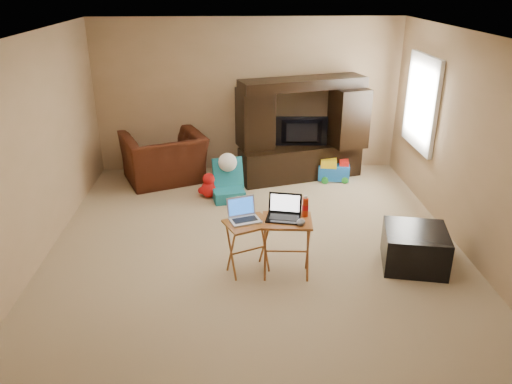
{
  "coord_description": "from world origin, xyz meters",
  "views": [
    {
      "loc": [
        -0.24,
        -5.42,
        3.05
      ],
      "look_at": [
        0.0,
        -0.2,
        0.8
      ],
      "focal_mm": 35.0,
      "sensor_mm": 36.0,
      "label": 1
    }
  ],
  "objects_px": {
    "plush_toy": "(209,185)",
    "tray_table_right": "(286,248)",
    "recliner": "(164,158)",
    "laptop_left": "(245,211)",
    "tray_table_left": "(248,247)",
    "mouse_left": "(266,223)",
    "television": "(302,133)",
    "child_rocker": "(228,181)",
    "mouse_right": "(301,222)",
    "laptop_right": "(283,209)",
    "push_toy": "(334,169)",
    "water_bottle": "(305,207)",
    "ottoman": "(415,248)",
    "entertainment_center": "(302,130)"
  },
  "relations": [
    {
      "from": "recliner",
      "to": "tray_table_right",
      "type": "xyz_separation_m",
      "value": [
        1.68,
        -2.88,
        -0.05
      ]
    },
    {
      "from": "laptop_right",
      "to": "plush_toy",
      "type": "bearing_deg",
      "value": 124.95
    },
    {
      "from": "ottoman",
      "to": "tray_table_right",
      "type": "relative_size",
      "value": 1.01
    },
    {
      "from": "ottoman",
      "to": "tray_table_right",
      "type": "bearing_deg",
      "value": -174.69
    },
    {
      "from": "child_rocker",
      "to": "plush_toy",
      "type": "distance_m",
      "value": 0.32
    },
    {
      "from": "recliner",
      "to": "ottoman",
      "type": "relative_size",
      "value": 1.76
    },
    {
      "from": "entertainment_center",
      "to": "television",
      "type": "distance_m",
      "value": 0.06
    },
    {
      "from": "television",
      "to": "mouse_left",
      "type": "height_order",
      "value": "television"
    },
    {
      "from": "push_toy",
      "to": "water_bottle",
      "type": "bearing_deg",
      "value": -98.5
    },
    {
      "from": "child_rocker",
      "to": "ottoman",
      "type": "height_order",
      "value": "child_rocker"
    },
    {
      "from": "laptop_left",
      "to": "mouse_left",
      "type": "xyz_separation_m",
      "value": [
        0.22,
        -0.1,
        -0.09
      ]
    },
    {
      "from": "recliner",
      "to": "laptop_right",
      "type": "xyz_separation_m",
      "value": [
        1.64,
        -2.86,
        0.41
      ]
    },
    {
      "from": "mouse_left",
      "to": "water_bottle",
      "type": "height_order",
      "value": "water_bottle"
    },
    {
      "from": "push_toy",
      "to": "laptop_right",
      "type": "relative_size",
      "value": 1.41
    },
    {
      "from": "plush_toy",
      "to": "push_toy",
      "type": "xyz_separation_m",
      "value": [
        1.99,
        0.59,
        -0.0
      ]
    },
    {
      "from": "television",
      "to": "push_toy",
      "type": "relative_size",
      "value": 1.65
    },
    {
      "from": "plush_toy",
      "to": "laptop_left",
      "type": "height_order",
      "value": "laptop_left"
    },
    {
      "from": "tray_table_left",
      "to": "mouse_left",
      "type": "xyz_separation_m",
      "value": [
        0.19,
        -0.07,
        0.33
      ]
    },
    {
      "from": "ottoman",
      "to": "laptop_left",
      "type": "xyz_separation_m",
      "value": [
        -1.93,
        -0.01,
        0.51
      ]
    },
    {
      "from": "laptop_right",
      "to": "mouse_right",
      "type": "bearing_deg",
      "value": -27.0
    },
    {
      "from": "tray_table_right",
      "to": "mouse_left",
      "type": "height_order",
      "value": "tray_table_right"
    },
    {
      "from": "plush_toy",
      "to": "ottoman",
      "type": "distance_m",
      "value": 3.17
    },
    {
      "from": "recliner",
      "to": "mouse_right",
      "type": "height_order",
      "value": "recliner"
    },
    {
      "from": "recliner",
      "to": "ottoman",
      "type": "bearing_deg",
      "value": 116.29
    },
    {
      "from": "laptop_right",
      "to": "mouse_left",
      "type": "distance_m",
      "value": 0.25
    },
    {
      "from": "plush_toy",
      "to": "tray_table_right",
      "type": "xyz_separation_m",
      "value": [
        0.94,
        -2.19,
        0.15
      ]
    },
    {
      "from": "push_toy",
      "to": "tray_table_left",
      "type": "distance_m",
      "value": 3.06
    },
    {
      "from": "tray_table_left",
      "to": "mouse_left",
      "type": "bearing_deg",
      "value": -44.41
    },
    {
      "from": "tray_table_right",
      "to": "plush_toy",
      "type": "bearing_deg",
      "value": 117.55
    },
    {
      "from": "mouse_left",
      "to": "mouse_right",
      "type": "relative_size",
      "value": 0.9
    },
    {
      "from": "tray_table_right",
      "to": "laptop_right",
      "type": "distance_m",
      "value": 0.46
    },
    {
      "from": "laptop_right",
      "to": "child_rocker",
      "type": "bearing_deg",
      "value": 118.93
    },
    {
      "from": "recliner",
      "to": "tray_table_right",
      "type": "height_order",
      "value": "recliner"
    },
    {
      "from": "plush_toy",
      "to": "mouse_left",
      "type": "xyz_separation_m",
      "value": [
        0.71,
        -2.16,
        0.44
      ]
    },
    {
      "from": "push_toy",
      "to": "mouse_right",
      "type": "bearing_deg",
      "value": -98.61
    },
    {
      "from": "child_rocker",
      "to": "recliner",
      "type": "bearing_deg",
      "value": 131.09
    },
    {
      "from": "tray_table_right",
      "to": "television",
      "type": "bearing_deg",
      "value": 83.92
    },
    {
      "from": "television",
      "to": "water_bottle",
      "type": "distance_m",
      "value": 2.82
    },
    {
      "from": "mouse_right",
      "to": "push_toy",
      "type": "bearing_deg",
      "value": 72.22
    },
    {
      "from": "television",
      "to": "plush_toy",
      "type": "distance_m",
      "value": 1.73
    },
    {
      "from": "ottoman",
      "to": "mouse_left",
      "type": "bearing_deg",
      "value": -176.23
    },
    {
      "from": "child_rocker",
      "to": "mouse_right",
      "type": "xyz_separation_m",
      "value": [
        0.78,
        -2.21,
        0.41
      ]
    },
    {
      "from": "plush_toy",
      "to": "tray_table_right",
      "type": "bearing_deg",
      "value": -66.82
    },
    {
      "from": "laptop_right",
      "to": "ottoman",
      "type": "bearing_deg",
      "value": 16.9
    },
    {
      "from": "push_toy",
      "to": "mouse_left",
      "type": "height_order",
      "value": "mouse_left"
    },
    {
      "from": "tray_table_left",
      "to": "mouse_right",
      "type": "relative_size",
      "value": 4.42
    },
    {
      "from": "television",
      "to": "mouse_left",
      "type": "distance_m",
      "value": 2.96
    },
    {
      "from": "laptop_right",
      "to": "mouse_right",
      "type": "height_order",
      "value": "laptop_right"
    },
    {
      "from": "child_rocker",
      "to": "laptop_right",
      "type": "bearing_deg",
      "value": -84.9
    },
    {
      "from": "recliner",
      "to": "laptop_left",
      "type": "bearing_deg",
      "value": 91.31
    }
  ]
}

